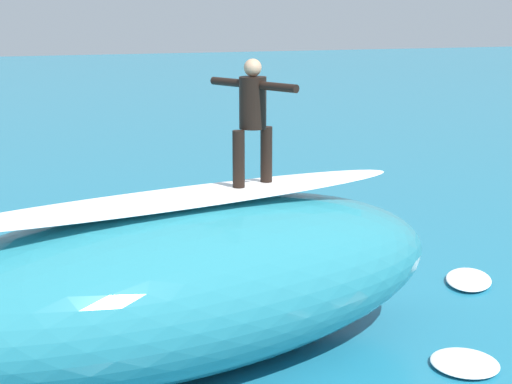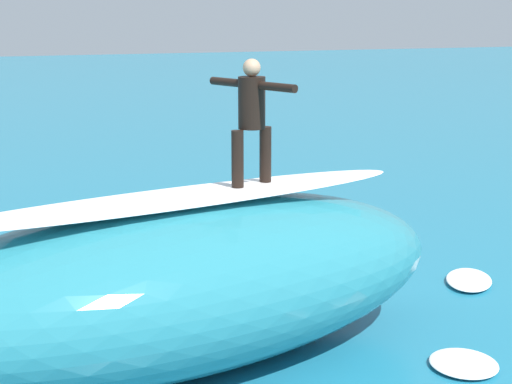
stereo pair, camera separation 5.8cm
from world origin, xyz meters
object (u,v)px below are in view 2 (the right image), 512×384
surfer_riding (252,112)px  surfboard_paddling (259,237)px  surfer_paddling (266,228)px  surfboard_riding (252,188)px

surfer_riding → surfboard_paddling: 5.38m
surfboard_paddling → surfer_paddling: size_ratio=1.43×
surfboard_riding → surfer_riding: (0.00, 0.00, 0.88)m
surfboard_riding → surfer_paddling: surfboard_riding is taller
surfboard_riding → surfer_riding: bearing=-23.4°
surfer_riding → surfer_paddling: size_ratio=0.95×
surfer_riding → surfer_paddling: bearing=-136.0°
surfer_riding → surfboard_paddling: (-1.64, -4.29, -2.80)m
surfboard_paddling → surfer_paddling: (-0.10, 0.09, 0.18)m
surfboard_riding → surfboard_paddling: size_ratio=1.01×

